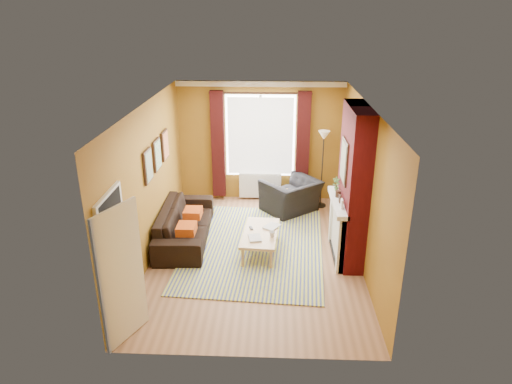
% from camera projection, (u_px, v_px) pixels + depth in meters
% --- Properties ---
extents(ground, '(5.50, 5.50, 0.00)m').
position_uv_depth(ground, '(255.00, 253.00, 8.60)').
color(ground, brown).
rests_on(ground, ground).
extents(room_walls, '(3.82, 5.54, 2.83)m').
position_uv_depth(room_walls, '(291.00, 180.00, 8.31)').
color(room_walls, '#8D611B').
rests_on(room_walls, ground).
extents(striped_rug, '(2.83, 3.76, 0.02)m').
position_uv_depth(striped_rug, '(254.00, 246.00, 8.83)').
color(striped_rug, '#354392').
rests_on(striped_rug, ground).
extents(sofa, '(0.99, 2.36, 0.68)m').
position_uv_depth(sofa, '(185.00, 223.00, 9.02)').
color(sofa, black).
rests_on(sofa, ground).
extents(armchair, '(1.51, 1.49, 0.74)m').
position_uv_depth(armchair, '(291.00, 196.00, 10.25)').
color(armchair, black).
rests_on(armchair, ground).
extents(coffee_table, '(0.73, 1.31, 0.42)m').
position_uv_depth(coffee_table, '(260.00, 234.00, 8.51)').
color(coffee_table, tan).
rests_on(coffee_table, ground).
extents(wicker_stool, '(0.35, 0.35, 0.42)m').
position_uv_depth(wicker_stool, '(290.00, 199.00, 10.48)').
color(wicker_stool, olive).
rests_on(wicker_stool, ground).
extents(floor_lamp, '(0.29, 0.29, 1.79)m').
position_uv_depth(floor_lamp, '(323.00, 148.00, 10.13)').
color(floor_lamp, black).
rests_on(floor_lamp, ground).
extents(book_a, '(0.28, 0.33, 0.03)m').
position_uv_depth(book_a, '(249.00, 238.00, 8.22)').
color(book_a, '#999999').
rests_on(book_a, coffee_table).
extents(book_b, '(0.37, 0.40, 0.02)m').
position_uv_depth(book_b, '(267.00, 225.00, 8.74)').
color(book_b, '#999999').
rests_on(book_b, coffee_table).
extents(mug, '(0.13, 0.13, 0.10)m').
position_uv_depth(mug, '(272.00, 234.00, 8.30)').
color(mug, '#999999').
rests_on(mug, coffee_table).
extents(tv_remote, '(0.09, 0.16, 0.02)m').
position_uv_depth(tv_remote, '(251.00, 228.00, 8.63)').
color(tv_remote, '#242427').
rests_on(tv_remote, coffee_table).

